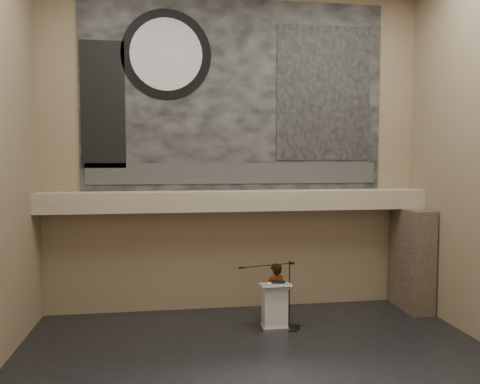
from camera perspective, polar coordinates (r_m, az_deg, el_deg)
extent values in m
plane|color=black|center=(9.45, 3.07, -21.15)|extent=(10.00, 10.00, 0.00)
cube|color=#8A7457|center=(12.50, -0.54, 5.05)|extent=(10.00, 0.02, 8.50)
cube|color=#8A7457|center=(4.72, 13.11, 6.82)|extent=(10.00, 0.02, 8.50)
cube|color=tan|center=(12.15, -0.28, -1.05)|extent=(10.00, 0.80, 0.50)
cylinder|color=#B2893D|center=(12.01, -7.83, -2.49)|extent=(0.04, 0.04, 0.06)
cylinder|color=#B2893D|center=(12.54, 8.39, -2.22)|extent=(0.04, 0.04, 0.06)
cube|color=black|center=(12.59, -0.53, 11.67)|extent=(8.00, 0.05, 5.00)
cube|color=#303030|center=(12.44, -0.50, 2.30)|extent=(7.76, 0.02, 0.55)
cylinder|color=black|center=(12.60, -8.98, 16.23)|extent=(2.30, 0.02, 2.30)
cylinder|color=silver|center=(12.58, -8.98, 16.25)|extent=(1.84, 0.02, 1.84)
cube|color=black|center=(13.11, 10.17, 11.74)|extent=(2.60, 0.02, 3.60)
cube|color=black|center=(12.50, -16.38, 10.18)|extent=(1.10, 0.02, 3.20)
cube|color=#403227|center=(13.44, 20.23, -7.70)|extent=(0.60, 1.40, 2.70)
cube|color=silver|center=(11.57, 4.24, -16.11)|extent=(0.64, 0.49, 0.08)
cube|color=silver|center=(11.41, 4.25, -13.66)|extent=(0.56, 0.39, 0.96)
cube|color=silver|center=(11.24, 4.29, -11.21)|extent=(0.72, 0.51, 0.13)
cube|color=black|center=(11.29, 4.71, -10.90)|extent=(0.37, 0.34, 0.04)
cube|color=white|center=(11.18, 3.87, -11.13)|extent=(0.31, 0.35, 0.00)
imported|color=silver|center=(11.71, 4.31, -12.23)|extent=(0.62, 0.49, 1.49)
cylinder|color=black|center=(11.67, 6.00, -16.10)|extent=(0.52, 0.52, 0.02)
cylinder|color=black|center=(11.42, 6.03, -12.32)|extent=(0.03, 0.03, 1.63)
cylinder|color=black|center=(10.97, 3.18, -8.94)|extent=(1.33, 0.32, 0.02)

